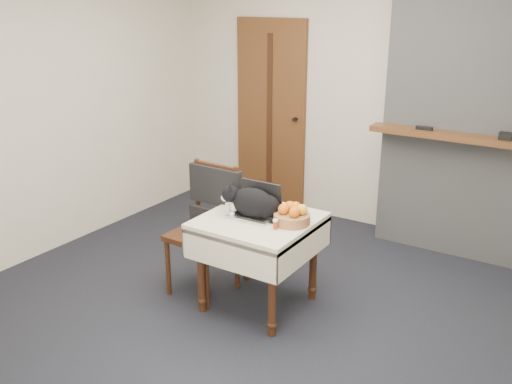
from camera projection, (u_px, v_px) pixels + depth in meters
ground at (270, 311)px, 4.22m from camera, size 4.50×4.50×0.00m
room_shell at (306, 63)px, 4.02m from camera, size 4.52×4.01×2.61m
door at (271, 115)px, 6.08m from camera, size 0.82×0.10×2.00m
chimney at (476, 110)px, 4.81m from camera, size 1.62×0.48×2.60m
side_table at (258, 233)px, 4.12m from camera, size 0.78×0.78×0.70m
laptop at (257, 207)px, 4.12m from camera, size 0.33×0.28×0.24m
cat at (254, 203)px, 4.06m from camera, size 0.52×0.29×0.25m
cream_jar at (229, 208)px, 4.20m from camera, size 0.06×0.06×0.06m
pill_bottle at (275, 224)px, 3.88m from camera, size 0.03×0.03×0.07m
fruit_basket at (292, 216)px, 3.97m from camera, size 0.26×0.26×0.15m
desk_clutter at (288, 221)px, 4.02m from camera, size 0.13×0.03×0.01m
chair at (210, 211)px, 4.38m from camera, size 0.47×0.46×1.01m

